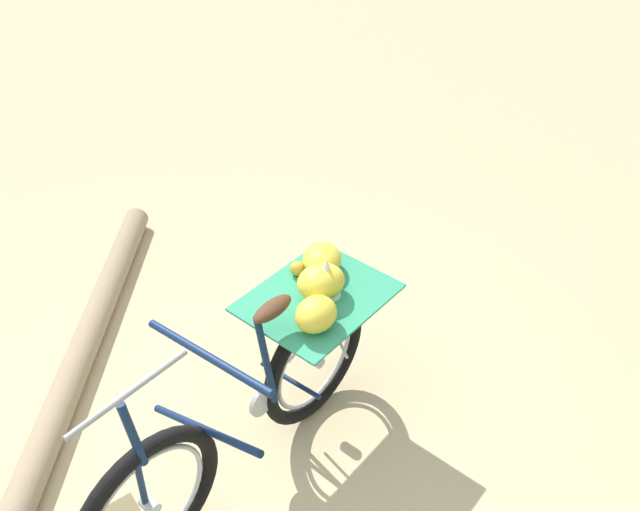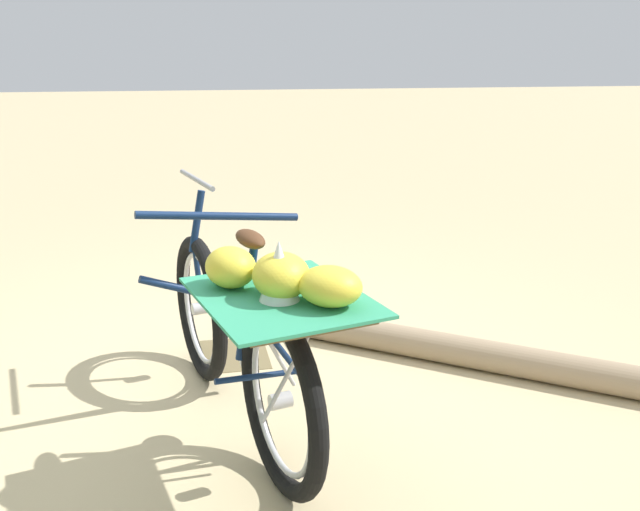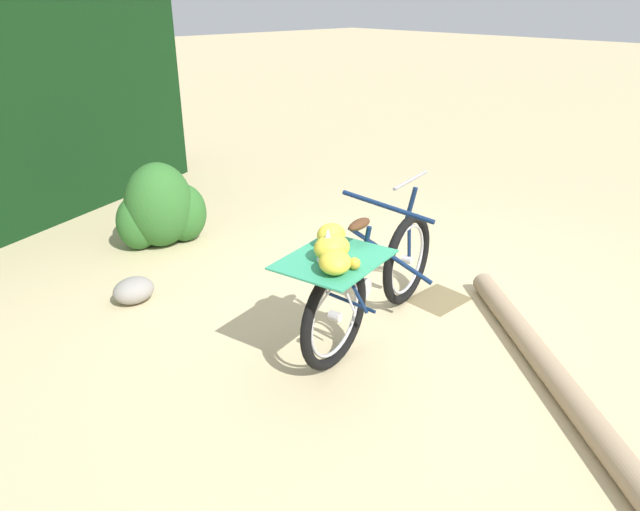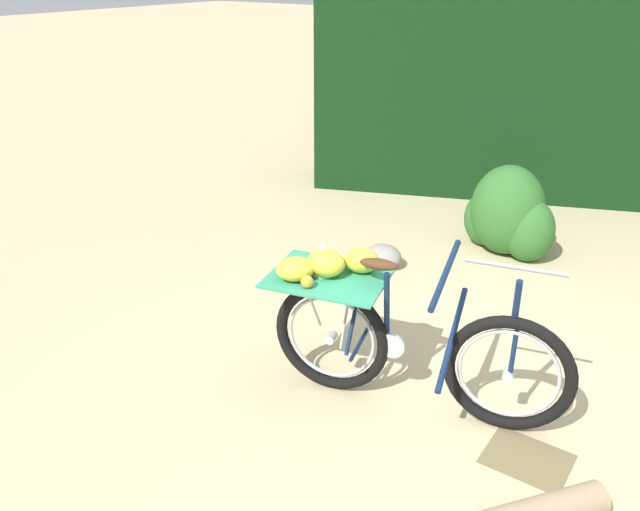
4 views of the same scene
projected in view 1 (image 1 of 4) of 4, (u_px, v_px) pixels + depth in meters
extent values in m
torus|color=black|center=(149.00, 504.00, 2.73)|extent=(0.73, 0.24, 0.73)
torus|color=#B7B7BC|center=(149.00, 504.00, 2.73)|extent=(0.56, 0.16, 0.57)
cylinder|color=#B7B7BC|center=(149.00, 504.00, 2.73)|extent=(0.08, 0.09, 0.06)
torus|color=black|center=(315.00, 360.00, 3.36)|extent=(0.73, 0.24, 0.73)
torus|color=#B7B7BC|center=(315.00, 360.00, 3.36)|extent=(0.56, 0.16, 0.57)
cylinder|color=#B7B7BC|center=(315.00, 360.00, 3.36)|extent=(0.08, 0.09, 0.06)
cylinder|color=#0F2347|center=(204.00, 429.00, 2.82)|extent=(0.20, 0.69, 0.30)
cylinder|color=#0F2347|center=(207.00, 356.00, 2.62)|extent=(0.20, 0.70, 0.11)
cylinder|color=#0F2347|center=(266.00, 361.00, 2.99)|extent=(0.06, 0.12, 0.49)
cylinder|color=#0F2347|center=(290.00, 380.00, 3.24)|extent=(0.11, 0.38, 0.05)
cylinder|color=#0F2347|center=(294.00, 345.00, 3.13)|extent=(0.10, 0.32, 0.47)
cylinder|color=#0F2347|center=(141.00, 485.00, 2.63)|extent=(0.04, 0.05, 0.30)
cylinder|color=#0F2347|center=(132.00, 434.00, 2.46)|extent=(0.06, 0.10, 0.30)
cylinder|color=gray|center=(129.00, 392.00, 2.35)|extent=(0.51, 0.15, 0.02)
ellipsoid|color=#4C2D19|center=(273.00, 309.00, 2.86)|extent=(0.23, 0.14, 0.06)
cylinder|color=#B7B7BC|center=(263.00, 401.00, 3.11)|extent=(0.16, 0.06, 0.16)
cylinder|color=#B7B7BC|center=(302.00, 344.00, 3.19)|extent=(0.06, 0.20, 0.39)
cylinder|color=#B7B7BC|center=(330.00, 321.00, 3.31)|extent=(0.07, 0.24, 0.39)
cube|color=brown|center=(318.00, 300.00, 3.13)|extent=(0.69, 0.57, 0.02)
cube|color=#33936B|center=(318.00, 297.00, 3.12)|extent=(0.79, 0.68, 0.01)
ellipsoid|color=yellow|center=(322.00, 259.00, 3.23)|extent=(0.29, 0.29, 0.13)
ellipsoid|color=yellow|center=(321.00, 282.00, 3.08)|extent=(0.24, 0.21, 0.16)
ellipsoid|color=yellow|center=(316.00, 314.00, 2.91)|extent=(0.25, 0.24, 0.15)
sphere|color=gold|center=(297.00, 268.00, 3.22)|extent=(0.07, 0.07, 0.07)
cone|color=white|center=(327.00, 277.00, 3.07)|extent=(0.17, 0.17, 0.21)
cylinder|color=#9E8466|center=(85.00, 344.00, 3.84)|extent=(1.70, 2.17, 0.16)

